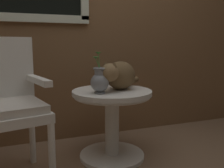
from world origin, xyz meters
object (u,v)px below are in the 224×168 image
wicker_side_table (112,113)px  wicker_chair (1,100)px  cat (119,75)px  pewter_vase_with_ivy (100,81)px

wicker_side_table → wicker_chair: 0.82m
cat → pewter_vase_with_ivy: (-0.19, -0.09, -0.02)m
cat → pewter_vase_with_ivy: pewter_vase_with_ivy is taller
cat → pewter_vase_with_ivy: bearing=-155.6°
cat → pewter_vase_with_ivy: 0.21m
wicker_chair → pewter_vase_with_ivy: wicker_chair is taller
cat → wicker_chair: bearing=-175.6°
wicker_side_table → cat: cat is taller
wicker_chair → pewter_vase_with_ivy: bearing=-1.7°
wicker_side_table → wicker_chair: bearing=-175.4°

